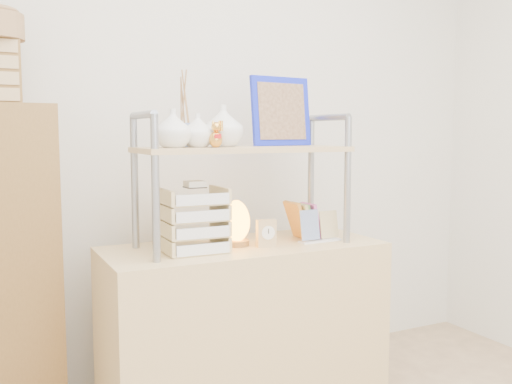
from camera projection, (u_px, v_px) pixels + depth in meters
desk at (244, 329)px, 2.49m from camera, size 1.20×0.50×0.75m
cabinet at (2, 267)px, 2.37m from camera, size 0.46×0.26×1.35m
hutch at (232, 143)px, 2.39m from camera, size 0.90×0.34×0.73m
letter_tray at (195, 224)px, 2.30m from camera, size 0.24×0.23×0.29m
salt_lamp at (236, 222)px, 2.43m from camera, size 0.13×0.12×0.20m
desk_clock at (266, 233)px, 2.41m from camera, size 0.09×0.05×0.12m
postcard_stand at (319, 232)px, 2.53m from camera, size 0.20×0.07×0.14m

